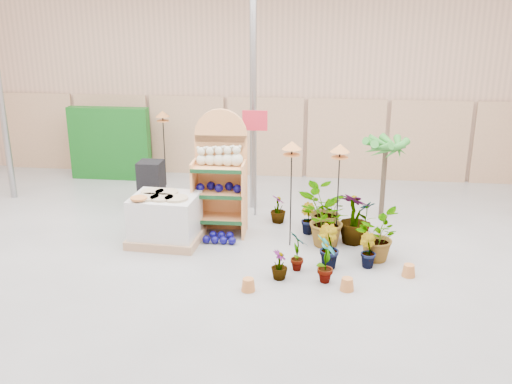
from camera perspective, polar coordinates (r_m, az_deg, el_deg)
room at (r=9.28m, az=-2.29°, el=6.07°), size 15.20×12.10×4.70m
display_shelf at (r=10.75m, az=-3.57°, el=1.48°), size 1.00×0.65×2.36m
teddy_bears at (r=10.53m, az=-3.53°, el=3.46°), size 0.88×0.24×0.38m
gazing_balls_shelf at (r=10.66m, az=-3.69°, el=0.48°), size 0.87×0.30×0.16m
gazing_balls_floor at (r=10.56m, az=-3.61°, el=-4.61°), size 0.63×0.39×0.15m
pallet_stack at (r=10.52m, az=-9.06°, el=-2.70°), size 1.32×1.12×0.94m
charcoal_planters at (r=12.47m, az=-10.43°, el=0.80°), size 0.50×0.50×1.00m
trellis_stock at (r=14.62m, az=-14.39°, el=4.72°), size 2.00×0.30×1.80m
offer_sign at (r=11.41m, az=-0.10°, el=5.06°), size 0.50×0.08×2.20m
bird_table_front at (r=9.87m, az=3.60°, el=4.32°), size 0.34×0.34×1.94m
bird_table_right at (r=10.05m, az=8.39°, el=4.03°), size 0.34×0.34×1.87m
bird_table_back at (r=13.65m, az=-9.32°, el=7.47°), size 0.34×0.34×1.81m
palm at (r=11.58m, az=12.86°, el=4.59°), size 0.70×0.70×1.79m
potted_plant_0 at (r=9.36m, az=4.20°, el=-5.88°), size 0.39×0.44×0.70m
potted_plant_1 at (r=9.51m, az=7.19°, el=-5.47°), size 0.51×0.51×0.73m
potted_plant_2 at (r=10.28m, az=6.93°, el=-2.79°), size 1.20×1.18×1.01m
potted_plant_3 at (r=10.51m, az=9.79°, el=-2.58°), size 0.74×0.74×0.96m
potted_plant_4 at (r=11.11m, az=10.97°, el=-2.36°), size 0.41×0.38×0.65m
potted_plant_5 at (r=10.91m, az=5.15°, el=-2.64°), size 0.39×0.41×0.59m
potted_plant_6 at (r=10.83m, az=6.69°, el=-1.84°), size 0.98×0.88×0.95m
potted_plant_7 at (r=9.12m, az=2.35°, el=-7.30°), size 0.27×0.27×0.48m
potted_plant_8 at (r=8.99m, az=6.99°, el=-6.67°), size 0.30×0.43×0.80m
potted_plant_9 at (r=9.67m, az=11.07°, el=-5.77°), size 0.39×0.41×0.58m
potted_plant_10 at (r=9.92m, az=11.90°, el=-4.23°), size 0.75×0.85×0.88m
potted_plant_11 at (r=11.40m, az=2.23°, el=-1.70°), size 0.42×0.42×0.57m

